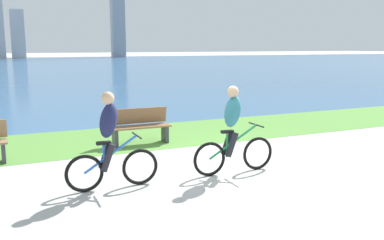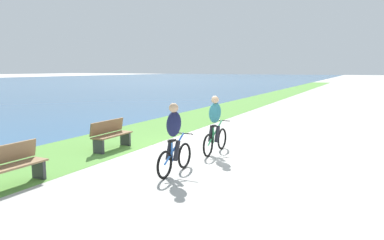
% 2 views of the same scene
% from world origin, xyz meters
% --- Properties ---
extents(ground_plane, '(300.00, 300.00, 0.00)m').
position_xyz_m(ground_plane, '(0.00, 0.00, 0.00)').
color(ground_plane, '#B2AFA8').
extents(grass_strip_bayside, '(120.00, 3.23, 0.01)m').
position_xyz_m(grass_strip_bayside, '(0.00, 3.31, 0.00)').
color(grass_strip_bayside, '#59933D').
rests_on(grass_strip_bayside, ground).
extents(bay_water_surface, '(300.00, 84.31, 0.00)m').
position_xyz_m(bay_water_surface, '(0.00, 47.08, 0.00)').
color(bay_water_surface, '#386693').
rests_on(bay_water_surface, ground).
extents(cyclist_lead, '(1.73, 0.52, 1.70)m').
position_xyz_m(cyclist_lead, '(-0.02, -0.60, 0.84)').
color(cyclist_lead, black).
rests_on(cyclist_lead, ground).
extents(cyclist_trailing, '(1.62, 0.52, 1.69)m').
position_xyz_m(cyclist_trailing, '(-2.38, -0.54, 0.84)').
color(cyclist_trailing, black).
rests_on(cyclist_trailing, ground).
extents(bench_far_along_path, '(1.50, 0.47, 0.90)m').
position_xyz_m(bench_far_along_path, '(-0.94, 2.51, 0.45)').
color(bench_far_along_path, brown).
rests_on(bench_far_along_path, ground).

